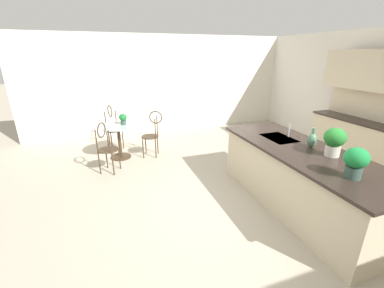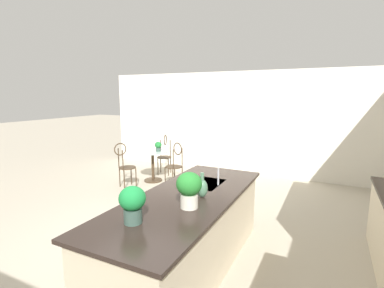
{
  "view_description": "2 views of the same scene",
  "coord_description": "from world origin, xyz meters",
  "px_view_note": "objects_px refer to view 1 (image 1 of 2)",
  "views": [
    {
      "loc": [
        2.84,
        -1.74,
        2.2
      ],
      "look_at": [
        -0.56,
        -0.53,
        0.88
      ],
      "focal_mm": 23.12,
      "sensor_mm": 36.0,
      "label": 1
    },
    {
      "loc": [
        3.14,
        2.31,
        2.09
      ],
      "look_at": [
        -1.39,
        0.09,
        1.22
      ],
      "focal_mm": 26.71,
      "sensor_mm": 36.0,
      "label": 2
    }
  ],
  "objects_px": {
    "chair_toward_desk": "(152,132)",
    "potted_plant_on_table": "(123,118)",
    "bistro_table": "(119,139)",
    "potted_plant_counter_near": "(334,140)",
    "chair_by_island": "(113,125)",
    "potted_plant_counter_far": "(356,161)",
    "chair_near_window": "(106,145)",
    "vase_on_counter": "(312,140)"
  },
  "relations": [
    {
      "from": "chair_toward_desk",
      "to": "potted_plant_counter_far",
      "type": "height_order",
      "value": "potted_plant_counter_far"
    },
    {
      "from": "chair_toward_desk",
      "to": "potted_plant_on_table",
      "type": "bearing_deg",
      "value": -109.59
    },
    {
      "from": "chair_toward_desk",
      "to": "potted_plant_counter_far",
      "type": "bearing_deg",
      "value": 23.76
    },
    {
      "from": "potted_plant_on_table",
      "to": "vase_on_counter",
      "type": "height_order",
      "value": "vase_on_counter"
    },
    {
      "from": "bistro_table",
      "to": "potted_plant_counter_far",
      "type": "height_order",
      "value": "potted_plant_counter_far"
    },
    {
      "from": "chair_toward_desk",
      "to": "potted_plant_counter_near",
      "type": "distance_m",
      "value": 3.55
    },
    {
      "from": "chair_toward_desk",
      "to": "vase_on_counter",
      "type": "xyz_separation_m",
      "value": [
        2.62,
        1.85,
        0.46
      ]
    },
    {
      "from": "chair_near_window",
      "to": "potted_plant_on_table",
      "type": "relative_size",
      "value": 4.42
    },
    {
      "from": "bistro_table",
      "to": "potted_plant_counter_near",
      "type": "distance_m",
      "value": 4.1
    },
    {
      "from": "bistro_table",
      "to": "potted_plant_counter_far",
      "type": "bearing_deg",
      "value": 31.63
    },
    {
      "from": "chair_near_window",
      "to": "chair_by_island",
      "type": "relative_size",
      "value": 1.0
    },
    {
      "from": "chair_near_window",
      "to": "vase_on_counter",
      "type": "height_order",
      "value": "vase_on_counter"
    },
    {
      "from": "potted_plant_counter_near",
      "to": "potted_plant_counter_far",
      "type": "relative_size",
      "value": 1.09
    },
    {
      "from": "chair_by_island",
      "to": "potted_plant_on_table",
      "type": "bearing_deg",
      "value": 18.55
    },
    {
      "from": "chair_toward_desk",
      "to": "potted_plant_on_table",
      "type": "distance_m",
      "value": 0.69
    },
    {
      "from": "chair_toward_desk",
      "to": "potted_plant_counter_near",
      "type": "height_order",
      "value": "potted_plant_counter_near"
    },
    {
      "from": "bistro_table",
      "to": "vase_on_counter",
      "type": "relative_size",
      "value": 2.78
    },
    {
      "from": "chair_near_window",
      "to": "potted_plant_counter_far",
      "type": "relative_size",
      "value": 2.98
    },
    {
      "from": "vase_on_counter",
      "to": "chair_by_island",
      "type": "bearing_deg",
      "value": -142.69
    },
    {
      "from": "potted_plant_counter_far",
      "to": "vase_on_counter",
      "type": "xyz_separation_m",
      "value": [
        -0.9,
        0.3,
        -0.09
      ]
    },
    {
      "from": "chair_by_island",
      "to": "vase_on_counter",
      "type": "height_order",
      "value": "vase_on_counter"
    },
    {
      "from": "chair_by_island",
      "to": "vase_on_counter",
      "type": "distance_m",
      "value": 4.39
    },
    {
      "from": "chair_near_window",
      "to": "chair_by_island",
      "type": "xyz_separation_m",
      "value": [
        -1.41,
        0.19,
        0.0
      ]
    },
    {
      "from": "bistro_table",
      "to": "potted_plant_on_table",
      "type": "relative_size",
      "value": 3.39
    },
    {
      "from": "chair_by_island",
      "to": "chair_near_window",
      "type": "bearing_deg",
      "value": -7.53
    },
    {
      "from": "chair_by_island",
      "to": "vase_on_counter",
      "type": "bearing_deg",
      "value": 37.31
    },
    {
      "from": "potted_plant_on_table",
      "to": "potted_plant_counter_far",
      "type": "distance_m",
      "value": 4.3
    },
    {
      "from": "chair_by_island",
      "to": "chair_toward_desk",
      "type": "distance_m",
      "value": 1.17
    },
    {
      "from": "chair_toward_desk",
      "to": "potted_plant_on_table",
      "type": "height_order",
      "value": "chair_toward_desk"
    },
    {
      "from": "bistro_table",
      "to": "potted_plant_counter_near",
      "type": "xyz_separation_m",
      "value": [
        3.12,
        2.56,
        0.69
      ]
    },
    {
      "from": "chair_by_island",
      "to": "potted_plant_on_table",
      "type": "relative_size",
      "value": 4.42
    },
    {
      "from": "potted_plant_on_table",
      "to": "vase_on_counter",
      "type": "bearing_deg",
      "value": 40.66
    },
    {
      "from": "bistro_table",
      "to": "chair_toward_desk",
      "type": "bearing_deg",
      "value": 78.32
    },
    {
      "from": "chair_near_window",
      "to": "potted_plant_counter_far",
      "type": "xyz_separation_m",
      "value": [
        2.96,
        2.54,
        0.55
      ]
    },
    {
      "from": "vase_on_counter",
      "to": "potted_plant_on_table",
      "type": "bearing_deg",
      "value": -139.34
    },
    {
      "from": "potted_plant_on_table",
      "to": "potted_plant_counter_near",
      "type": "bearing_deg",
      "value": 37.49
    },
    {
      "from": "chair_near_window",
      "to": "potted_plant_counter_far",
      "type": "bearing_deg",
      "value": 40.56
    },
    {
      "from": "potted_plant_counter_near",
      "to": "vase_on_counter",
      "type": "xyz_separation_m",
      "value": [
        -0.35,
        -0.01,
        -0.11
      ]
    },
    {
      "from": "vase_on_counter",
      "to": "bistro_table",
      "type": "bearing_deg",
      "value": -137.28
    },
    {
      "from": "potted_plant_counter_near",
      "to": "potted_plant_counter_far",
      "type": "distance_m",
      "value": 0.63
    },
    {
      "from": "chair_near_window",
      "to": "potted_plant_counter_near",
      "type": "distance_m",
      "value": 3.77
    },
    {
      "from": "chair_toward_desk",
      "to": "vase_on_counter",
      "type": "bearing_deg",
      "value": 35.16
    }
  ]
}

